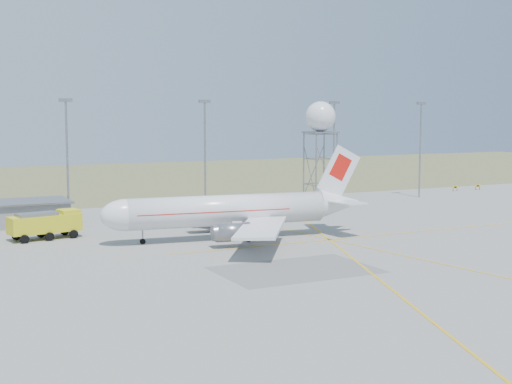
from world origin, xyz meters
name	(u,v)px	position (x,y,z in m)	size (l,w,h in m)	color
grass_strip	(138,178)	(0.00, 140.00, 0.01)	(400.00, 120.00, 0.03)	#5B6638
building_grey	(8,214)	(-45.00, 64.00, 1.97)	(19.00, 10.00, 3.90)	gray
mast_a	(67,149)	(-35.00, 66.00, 12.07)	(2.20, 0.50, 20.50)	gray
mast_b	(205,146)	(-10.00, 66.00, 12.07)	(2.20, 0.50, 20.50)	gray
mast_c	(334,143)	(18.00, 66.00, 12.07)	(2.20, 0.50, 20.50)	gray
mast_d	(420,141)	(40.00, 66.00, 12.07)	(2.20, 0.50, 20.50)	gray
taxi_sign_near	(455,187)	(55.60, 72.00, 0.89)	(1.60, 0.17, 1.20)	black
taxi_sign_far	(478,186)	(62.60, 72.00, 0.89)	(1.60, 0.17, 1.20)	black
airliner_main	(231,211)	(-18.08, 36.98, 4.07)	(39.05, 37.71, 13.29)	white
radar_tower	(320,149)	(10.00, 58.27, 11.36)	(5.59, 5.59, 20.25)	gray
fire_truck	(47,226)	(-41.75, 48.92, 1.93)	(10.47, 5.38, 4.02)	gold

